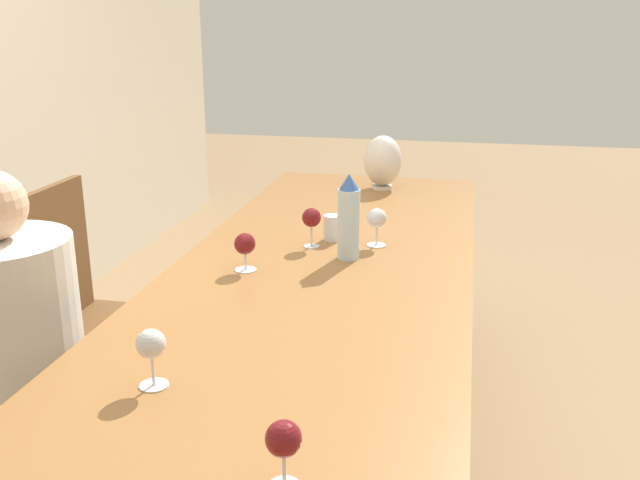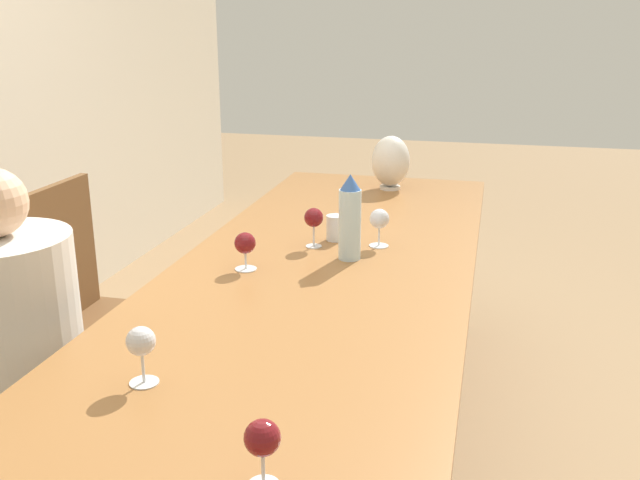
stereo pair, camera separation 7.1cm
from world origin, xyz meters
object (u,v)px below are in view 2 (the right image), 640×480
(wine_glass_2, at_px, (141,343))
(wine_glass_4, at_px, (245,244))
(chair_far, at_px, (97,307))
(water_bottle, at_px, (350,218))
(person_near, at_px, (18,353))
(wine_glass_5, at_px, (262,440))
(vase, at_px, (391,162))
(wine_glass_0, at_px, (314,219))
(water_tumbler, at_px, (335,228))
(wine_glass_3, at_px, (379,220))

(wine_glass_2, relative_size, wine_glass_4, 1.10)
(wine_glass_2, bearing_deg, chair_far, 36.86)
(water_bottle, distance_m, person_near, 1.10)
(wine_glass_5, bearing_deg, wine_glass_2, 52.78)
(chair_far, bearing_deg, wine_glass_4, -101.04)
(person_near, bearing_deg, vase, -26.40)
(wine_glass_0, height_order, chair_far, chair_far)
(water_tumbler, distance_m, person_near, 1.13)
(wine_glass_2, height_order, chair_far, chair_far)
(water_bottle, bearing_deg, chair_far, 93.72)
(wine_glass_3, xyz_separation_m, chair_far, (-0.22, 1.01, -0.34))
(wine_glass_4, bearing_deg, wine_glass_0, -28.77)
(person_near, bearing_deg, chair_far, 9.31)
(water_bottle, bearing_deg, wine_glass_4, 121.29)
(vase, bearing_deg, chair_far, 139.92)
(wine_glass_0, bearing_deg, water_bottle, -123.22)
(vase, xyz_separation_m, person_near, (-1.67, 0.83, -0.28))
(water_tumbler, relative_size, wine_glass_3, 0.68)
(wine_glass_3, bearing_deg, wine_glass_5, -179.03)
(water_bottle, height_order, wine_glass_0, water_bottle)
(chair_far, bearing_deg, wine_glass_5, -138.42)
(wine_glass_0, distance_m, chair_far, 0.88)
(water_tumbler, height_order, wine_glass_5, wine_glass_5)
(water_tumbler, xyz_separation_m, vase, (0.85, -0.08, 0.08))
(vase, height_order, wine_glass_3, vase)
(wine_glass_0, xyz_separation_m, wine_glass_2, (-1.04, 0.13, -0.01))
(wine_glass_2, relative_size, chair_far, 0.14)
(wine_glass_0, bearing_deg, chair_far, 101.36)
(water_bottle, bearing_deg, water_tumbler, 25.93)
(wine_glass_4, bearing_deg, person_near, 129.70)
(water_bottle, relative_size, chair_far, 0.30)
(water_tumbler, xyz_separation_m, wine_glass_2, (-1.14, 0.18, 0.05))
(wine_glass_2, xyz_separation_m, chair_far, (0.89, 0.66, -0.35))
(wine_glass_5, relative_size, chair_far, 0.13)
(wine_glass_4, bearing_deg, water_bottle, -58.71)
(water_tumbler, xyz_separation_m, wine_glass_5, (-1.42, -0.19, 0.05))
(wine_glass_5, relative_size, person_near, 0.11)
(vase, xyz_separation_m, wine_glass_3, (-0.88, -0.09, -0.03))
(water_tumbler, bearing_deg, water_bottle, -154.07)
(wine_glass_5, xyz_separation_m, person_near, (0.60, 0.94, -0.24))
(water_tumbler, distance_m, wine_glass_0, 0.12)
(wine_glass_3, relative_size, person_near, 0.12)
(vase, distance_m, wine_glass_4, 1.26)
(water_tumbler, distance_m, vase, 0.85)
(chair_far, distance_m, person_near, 0.59)
(wine_glass_2, height_order, wine_glass_4, wine_glass_2)
(water_tumbler, xyz_separation_m, person_near, (-0.83, 0.75, -0.19))
(vase, distance_m, wine_glass_2, 2.00)
(wine_glass_2, relative_size, wine_glass_3, 1.00)
(wine_glass_2, distance_m, chair_far, 1.16)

